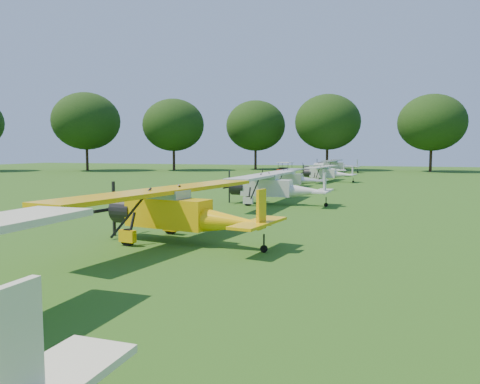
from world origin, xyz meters
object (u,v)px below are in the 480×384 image
object	(u,v)px
aircraft_3	(274,185)
aircraft_7	(336,165)
aircraft_5	(327,172)
aircraft_2	(179,209)
aircraft_4	(291,177)
aircraft_6	(323,168)
golf_cart	(285,171)

from	to	relation	value
aircraft_3	aircraft_7	distance (m)	44.03
aircraft_3	aircraft_5	size ratio (longest dim) A/B	1.16
aircraft_2	aircraft_4	world-z (taller)	aircraft_2
aircraft_4	aircraft_5	xyz separation A→B (m)	(1.74, 10.89, -0.01)
aircraft_5	aircraft_7	xyz separation A→B (m)	(-1.28, 21.43, 0.14)
aircraft_2	aircraft_6	xyz separation A→B (m)	(-0.91, 46.30, -0.26)
golf_cart	aircraft_5	bearing A→B (deg)	-38.80
aircraft_5	aircraft_6	distance (m)	10.63
aircraft_7	golf_cart	size ratio (longest dim) A/B	4.49
aircraft_4	golf_cart	xyz separation A→B (m)	(-5.69, 23.31, -0.49)
aircraft_4	aircraft_6	distance (m)	21.35
aircraft_2	aircraft_6	bearing A→B (deg)	101.07
aircraft_2	aircraft_5	bearing A→B (deg)	98.38
aircraft_6	aircraft_7	bearing A→B (deg)	79.44
aircraft_2	aircraft_7	xyz separation A→B (m)	(-0.30, 57.27, -0.10)
aircraft_3	aircraft_6	size ratio (longest dim) A/B	1.19
aircraft_2	aircraft_6	world-z (taller)	aircraft_2
golf_cart	aircraft_2	bearing A→B (deg)	-62.05
aircraft_7	aircraft_5	bearing A→B (deg)	-82.48
golf_cart	aircraft_4	bearing A→B (deg)	-55.94
aircraft_7	golf_cart	bearing A→B (deg)	-120.18
aircraft_3	golf_cart	size ratio (longest dim) A/B	4.62
aircraft_4	aircraft_5	bearing A→B (deg)	82.77
aircraft_2	aircraft_3	bearing A→B (deg)	97.87
aircraft_5	golf_cart	xyz separation A→B (m)	(-7.42, 12.42, -0.49)
aircraft_4	aircraft_6	bearing A→B (deg)	92.23
aircraft_6	golf_cart	world-z (taller)	aircraft_6
aircraft_3	aircraft_5	xyz separation A→B (m)	(0.50, 22.59, -0.17)
aircraft_4	aircraft_6	xyz separation A→B (m)	(-0.15, 21.35, -0.04)
aircraft_2	aircraft_7	world-z (taller)	aircraft_2
aircraft_5	aircraft_3	bearing A→B (deg)	-84.00
aircraft_6	aircraft_2	bearing A→B (deg)	-96.26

